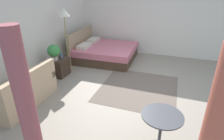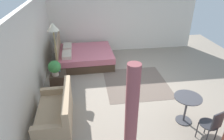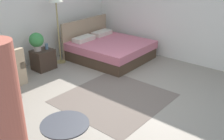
{
  "view_description": "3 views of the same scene",
  "coord_description": "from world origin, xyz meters",
  "px_view_note": "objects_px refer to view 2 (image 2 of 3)",
  "views": [
    {
      "loc": [
        -4.19,
        -0.67,
        2.47
      ],
      "look_at": [
        -0.22,
        0.72,
        0.57
      ],
      "focal_mm": 29.87,
      "sensor_mm": 36.0,
      "label": 1
    },
    {
      "loc": [
        -5.34,
        1.62,
        3.42
      ],
      "look_at": [
        0.04,
        0.87,
        0.56
      ],
      "focal_mm": 32.56,
      "sensor_mm": 36.0,
      "label": 2
    },
    {
      "loc": [
        -3.54,
        -2.9,
        2.65
      ],
      "look_at": [
        0.0,
        0.08,
        0.66
      ],
      "focal_mm": 41.54,
      "sensor_mm": 36.0,
      "label": 3
    }
  ],
  "objects_px": {
    "couch": "(57,113)",
    "potted_plant": "(55,67)",
    "balcony_table": "(187,105)",
    "bed": "(84,56)",
    "cafe_chair_near_window": "(213,124)",
    "nightstand": "(59,81)",
    "vase": "(59,69)",
    "floor_lamp": "(53,31)"
  },
  "relations": [
    {
      "from": "couch",
      "to": "potted_plant",
      "type": "relative_size",
      "value": 3.4
    },
    {
      "from": "nightstand",
      "to": "balcony_table",
      "type": "distance_m",
      "value": 3.66
    },
    {
      "from": "potted_plant",
      "to": "cafe_chair_near_window",
      "type": "xyz_separation_m",
      "value": [
        -2.49,
        -3.4,
        -0.28
      ]
    },
    {
      "from": "vase",
      "to": "balcony_table",
      "type": "distance_m",
      "value": 3.7
    },
    {
      "from": "vase",
      "to": "floor_lamp",
      "type": "height_order",
      "value": "floor_lamp"
    },
    {
      "from": "floor_lamp",
      "to": "vase",
      "type": "bearing_deg",
      "value": -170.83
    },
    {
      "from": "nightstand",
      "to": "floor_lamp",
      "type": "bearing_deg",
      "value": 4.62
    },
    {
      "from": "potted_plant",
      "to": "vase",
      "type": "xyz_separation_m",
      "value": [
        0.22,
        -0.08,
        -0.19
      ]
    },
    {
      "from": "cafe_chair_near_window",
      "to": "vase",
      "type": "bearing_deg",
      "value": 50.73
    },
    {
      "from": "couch",
      "to": "balcony_table",
      "type": "xyz_separation_m",
      "value": [
        -0.35,
        -3.03,
        0.21
      ]
    },
    {
      "from": "bed",
      "to": "balcony_table",
      "type": "distance_m",
      "value": 4.29
    },
    {
      "from": "couch",
      "to": "floor_lamp",
      "type": "xyz_separation_m",
      "value": [
        2.14,
        0.15,
        1.34
      ]
    },
    {
      "from": "balcony_table",
      "to": "couch",
      "type": "bearing_deg",
      "value": 83.39
    },
    {
      "from": "couch",
      "to": "floor_lamp",
      "type": "bearing_deg",
      "value": 3.96
    },
    {
      "from": "bed",
      "to": "cafe_chair_near_window",
      "type": "distance_m",
      "value": 5.0
    },
    {
      "from": "couch",
      "to": "nightstand",
      "type": "relative_size",
      "value": 3.04
    },
    {
      "from": "bed",
      "to": "vase",
      "type": "xyz_separation_m",
      "value": [
        -1.58,
        0.76,
        0.31
      ]
    },
    {
      "from": "couch",
      "to": "balcony_table",
      "type": "height_order",
      "value": "couch"
    },
    {
      "from": "nightstand",
      "to": "potted_plant",
      "type": "xyz_separation_m",
      "value": [
        -0.1,
        0.05,
        0.52
      ]
    },
    {
      "from": "potted_plant",
      "to": "vase",
      "type": "relative_size",
      "value": 3.14
    },
    {
      "from": "bed",
      "to": "cafe_chair_near_window",
      "type": "relative_size",
      "value": 2.45
    },
    {
      "from": "bed",
      "to": "couch",
      "type": "xyz_separation_m",
      "value": [
        -3.24,
        0.69,
        0.0
      ]
    },
    {
      "from": "potted_plant",
      "to": "balcony_table",
      "type": "height_order",
      "value": "potted_plant"
    },
    {
      "from": "couch",
      "to": "balcony_table",
      "type": "distance_m",
      "value": 3.05
    },
    {
      "from": "couch",
      "to": "vase",
      "type": "bearing_deg",
      "value": 2.45
    },
    {
      "from": "bed",
      "to": "nightstand",
      "type": "bearing_deg",
      "value": 155.04
    },
    {
      "from": "couch",
      "to": "cafe_chair_near_window",
      "type": "height_order",
      "value": "couch"
    },
    {
      "from": "bed",
      "to": "potted_plant",
      "type": "relative_size",
      "value": 4.43
    },
    {
      "from": "couch",
      "to": "vase",
      "type": "height_order",
      "value": "couch"
    },
    {
      "from": "potted_plant",
      "to": "floor_lamp",
      "type": "height_order",
      "value": "floor_lamp"
    },
    {
      "from": "bed",
      "to": "balcony_table",
      "type": "bearing_deg",
      "value": -146.94
    },
    {
      "from": "couch",
      "to": "potted_plant",
      "type": "distance_m",
      "value": 1.54
    },
    {
      "from": "balcony_table",
      "to": "vase",
      "type": "bearing_deg",
      "value": 56.94
    },
    {
      "from": "couch",
      "to": "cafe_chair_near_window",
      "type": "bearing_deg",
      "value": -107.88
    },
    {
      "from": "vase",
      "to": "balcony_table",
      "type": "bearing_deg",
      "value": -123.06
    },
    {
      "from": "bed",
      "to": "nightstand",
      "type": "relative_size",
      "value": 3.96
    },
    {
      "from": "nightstand",
      "to": "vase",
      "type": "xyz_separation_m",
      "value": [
        0.12,
        -0.03,
        0.33
      ]
    },
    {
      "from": "potted_plant",
      "to": "vase",
      "type": "height_order",
      "value": "potted_plant"
    },
    {
      "from": "bed",
      "to": "cafe_chair_near_window",
      "type": "xyz_separation_m",
      "value": [
        -4.29,
        -2.56,
        0.22
      ]
    },
    {
      "from": "cafe_chair_near_window",
      "to": "nightstand",
      "type": "bearing_deg",
      "value": 52.23
    },
    {
      "from": "floor_lamp",
      "to": "balcony_table",
      "type": "distance_m",
      "value": 4.19
    },
    {
      "from": "nightstand",
      "to": "vase",
      "type": "distance_m",
      "value": 0.36
    }
  ]
}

